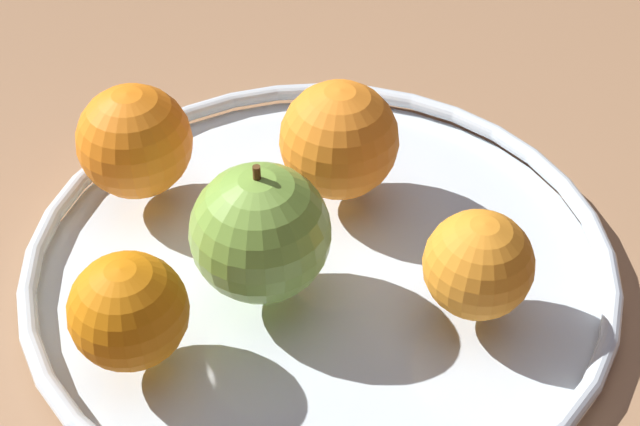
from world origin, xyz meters
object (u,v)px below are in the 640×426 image
at_px(orange_center, 135,141).
at_px(orange_front_right, 129,311).
at_px(apple, 260,233).
at_px(fruit_bowl, 320,258).
at_px(orange_back_left, 478,265).
at_px(orange_back_right, 339,140).

bearing_deg(orange_center, orange_front_right, 165.05).
bearing_deg(apple, orange_front_right, 105.40).
height_order(fruit_bowl, orange_center, orange_center).
bearing_deg(apple, orange_back_left, -119.55).
height_order(orange_back_left, orange_center, orange_center).
relative_size(fruit_bowl, apple, 4.13).
height_order(apple, orange_back_right, apple).
bearing_deg(fruit_bowl, orange_front_right, 106.48).
height_order(orange_back_right, orange_back_left, orange_back_right).
distance_m(fruit_bowl, apple, 0.07).
bearing_deg(orange_back_left, orange_center, 41.24).
relative_size(fruit_bowl, orange_back_left, 5.85).
bearing_deg(orange_back_right, orange_center, 67.98).
bearing_deg(orange_back_right, fruit_bowl, 146.44).
distance_m(fruit_bowl, orange_back_right, 0.08).
distance_m(apple, orange_front_right, 0.09).
height_order(orange_front_right, orange_center, orange_center).
relative_size(apple, orange_back_right, 1.15).
relative_size(apple, orange_center, 1.20).
xyz_separation_m(fruit_bowl, orange_back_right, (0.05, -0.03, 0.05)).
height_order(apple, orange_front_right, apple).
bearing_deg(orange_front_right, orange_back_left, -101.41).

